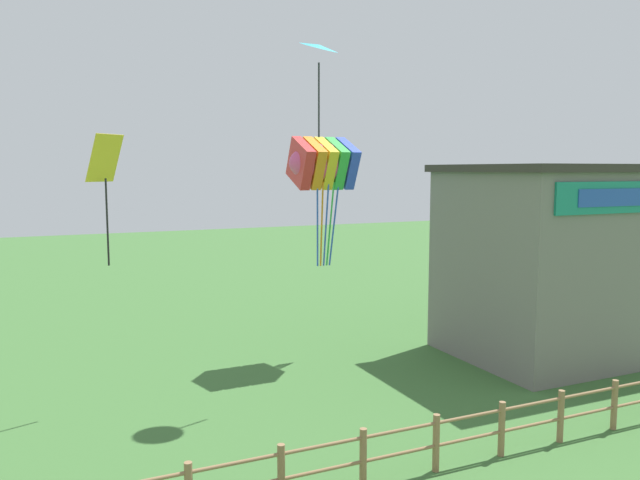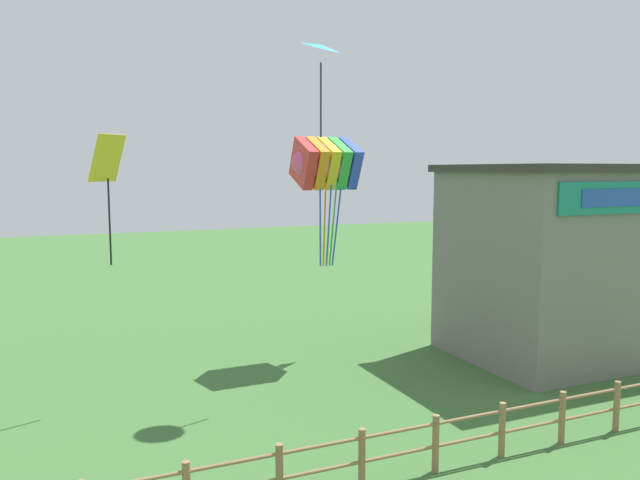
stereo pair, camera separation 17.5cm
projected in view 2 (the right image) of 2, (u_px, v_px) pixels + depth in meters
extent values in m
cylinder|color=olive|center=(279.00, 476.00, 11.18)|extent=(0.14, 0.14, 1.19)
cylinder|color=olive|center=(362.00, 459.00, 11.84)|extent=(0.14, 0.14, 1.19)
cylinder|color=olive|center=(436.00, 444.00, 12.49)|extent=(0.14, 0.14, 1.19)
cylinder|color=olive|center=(502.00, 430.00, 13.15)|extent=(0.14, 0.14, 1.19)
cylinder|color=olive|center=(562.00, 418.00, 13.81)|extent=(0.14, 0.14, 1.19)
cylinder|color=olive|center=(617.00, 406.00, 14.47)|extent=(0.14, 0.14, 1.19)
cylinder|color=olive|center=(362.00, 438.00, 11.79)|extent=(19.95, 0.07, 0.07)
cylinder|color=olive|center=(362.00, 462.00, 11.84)|extent=(19.95, 0.07, 0.07)
cube|color=slate|center=(558.00, 265.00, 20.20)|extent=(6.21, 5.12, 5.98)
cube|color=#38332D|center=(562.00, 168.00, 19.86)|extent=(6.51, 5.42, 0.24)
cube|color=#197F6B|center=(630.00, 197.00, 17.58)|extent=(5.28, 0.08, 0.90)
cube|color=#234CAD|center=(631.00, 197.00, 17.53)|extent=(3.73, 0.04, 0.49)
ellipsoid|color=#E54C8C|center=(326.00, 163.00, 19.95)|extent=(2.35, 1.73, 1.68)
cube|color=red|center=(303.00, 163.00, 19.63)|extent=(0.36, 1.71, 1.71)
cube|color=orange|center=(315.00, 163.00, 19.79)|extent=(0.36, 1.71, 1.71)
cube|color=yellow|center=(326.00, 163.00, 19.95)|extent=(0.36, 1.71, 1.71)
cube|color=green|center=(337.00, 163.00, 20.12)|extent=(0.36, 1.71, 1.71)
cube|color=blue|center=(348.00, 163.00, 20.28)|extent=(0.36, 1.71, 1.71)
cylinder|color=blue|center=(320.00, 225.00, 19.89)|extent=(0.23, 0.42, 2.74)
cylinder|color=orange|center=(325.00, 225.00, 19.93)|extent=(0.15, 0.44, 2.74)
cylinder|color=blue|center=(329.00, 224.00, 19.99)|extent=(0.05, 0.44, 2.74)
cylinder|color=green|center=(333.00, 224.00, 20.05)|extent=(0.15, 0.44, 2.74)
cylinder|color=blue|center=(337.00, 224.00, 20.12)|extent=(0.23, 0.42, 2.74)
cube|color=yellow|center=(107.00, 158.00, 15.73)|extent=(0.99, 0.92, 1.19)
cylinder|color=black|center=(110.00, 222.00, 15.91)|extent=(0.05, 0.05, 2.23)
cone|color=#2DB2C6|center=(321.00, 46.00, 16.68)|extent=(1.42, 1.40, 0.42)
cylinder|color=#2D2D33|center=(321.00, 100.00, 16.84)|extent=(0.05, 0.05, 1.98)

